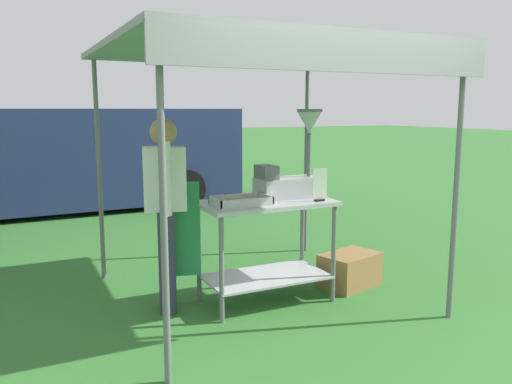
% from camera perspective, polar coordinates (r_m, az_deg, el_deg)
% --- Properties ---
extents(ground_plane, '(70.00, 70.00, 0.00)m').
position_cam_1_polar(ground_plane, '(9.42, -12.48, -1.41)').
color(ground_plane, '#33702D').
extents(stall_canopy, '(2.56, 2.46, 2.20)m').
position_cam_1_polar(stall_canopy, '(4.50, 0.59, 14.62)').
color(stall_canopy, slate).
rests_on(stall_canopy, ground).
extents(donut_cart, '(1.15, 0.63, 0.90)m').
position_cam_1_polar(donut_cart, '(4.51, 1.11, -4.23)').
color(donut_cart, '#B7B7BC').
rests_on(donut_cart, ground).
extents(donut_tray, '(0.47, 0.28, 0.07)m').
position_cam_1_polar(donut_tray, '(4.28, -1.70, -1.14)').
color(donut_tray, '#B7B7BC').
rests_on(donut_tray, donut_cart).
extents(donut_fryer, '(0.61, 0.28, 0.78)m').
position_cam_1_polar(donut_fryer, '(4.63, 3.89, 2.44)').
color(donut_fryer, '#B7B7BC').
rests_on(donut_fryer, donut_cart).
extents(menu_sign, '(0.13, 0.05, 0.28)m').
position_cam_1_polar(menu_sign, '(4.48, 7.04, 0.57)').
color(menu_sign, black).
rests_on(menu_sign, donut_cart).
extents(vendor, '(0.47, 0.54, 1.61)m').
position_cam_1_polar(vendor, '(4.33, -9.85, -1.38)').
color(vendor, '#2D3347').
rests_on(vendor, ground).
extents(supply_crate, '(0.63, 0.51, 0.32)m').
position_cam_1_polar(supply_crate, '(5.10, 10.27, -8.41)').
color(supply_crate, olive).
rests_on(supply_crate, ground).
extents(van_navy, '(5.73, 2.19, 1.69)m').
position_cam_1_polar(van_navy, '(9.34, -20.06, 3.61)').
color(van_navy, navy).
rests_on(van_navy, ground).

